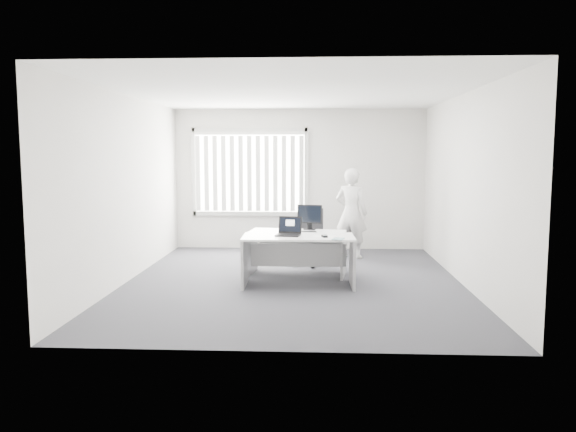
{
  "coord_description": "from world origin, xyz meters",
  "views": [
    {
      "loc": [
        0.34,
        -8.27,
        1.92
      ],
      "look_at": [
        -0.09,
        0.15,
        0.98
      ],
      "focal_mm": 35.0,
      "sensor_mm": 36.0,
      "label": 1
    }
  ],
  "objects_px": {
    "laptop": "(288,227)",
    "monitor": "(310,217)",
    "desk_near": "(298,250)",
    "desk_far": "(297,244)",
    "office_chair": "(310,248)",
    "person": "(351,213)"
  },
  "relations": [
    {
      "from": "office_chair",
      "to": "desk_near",
      "type": "bearing_deg",
      "value": -88.22
    },
    {
      "from": "desk_far",
      "to": "desk_near",
      "type": "bearing_deg",
      "value": -79.02
    },
    {
      "from": "person",
      "to": "monitor",
      "type": "relative_size",
      "value": 4.1
    },
    {
      "from": "desk_near",
      "to": "monitor",
      "type": "relative_size",
      "value": 4.02
    },
    {
      "from": "laptop",
      "to": "desk_far",
      "type": "bearing_deg",
      "value": 91.89
    },
    {
      "from": "office_chair",
      "to": "person",
      "type": "distance_m",
      "value": 1.17
    },
    {
      "from": "desk_near",
      "to": "office_chair",
      "type": "relative_size",
      "value": 1.67
    },
    {
      "from": "desk_near",
      "to": "laptop",
      "type": "relative_size",
      "value": 4.71
    },
    {
      "from": "desk_near",
      "to": "laptop",
      "type": "height_order",
      "value": "laptop"
    },
    {
      "from": "person",
      "to": "monitor",
      "type": "bearing_deg",
      "value": 81.84
    },
    {
      "from": "monitor",
      "to": "person",
      "type": "bearing_deg",
      "value": 72.47
    },
    {
      "from": "laptop",
      "to": "monitor",
      "type": "distance_m",
      "value": 1.05
    },
    {
      "from": "desk_far",
      "to": "office_chair",
      "type": "height_order",
      "value": "office_chair"
    },
    {
      "from": "desk_near",
      "to": "laptop",
      "type": "distance_m",
      "value": 0.37
    },
    {
      "from": "desk_near",
      "to": "person",
      "type": "relative_size",
      "value": 0.98
    },
    {
      "from": "desk_near",
      "to": "office_chair",
      "type": "bearing_deg",
      "value": 82.97
    },
    {
      "from": "desk_near",
      "to": "desk_far",
      "type": "height_order",
      "value": "desk_near"
    },
    {
      "from": "desk_near",
      "to": "desk_far",
      "type": "relative_size",
      "value": 1.02
    },
    {
      "from": "laptop",
      "to": "monitor",
      "type": "xyz_separation_m",
      "value": [
        0.3,
        1.01,
        0.02
      ]
    },
    {
      "from": "person",
      "to": "laptop",
      "type": "relative_size",
      "value": 4.8
    },
    {
      "from": "desk_near",
      "to": "laptop",
      "type": "bearing_deg",
      "value": 179.3
    },
    {
      "from": "desk_far",
      "to": "person",
      "type": "height_order",
      "value": "person"
    }
  ]
}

